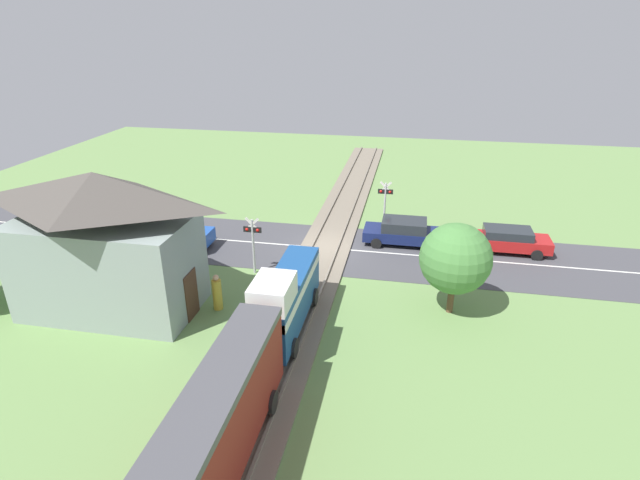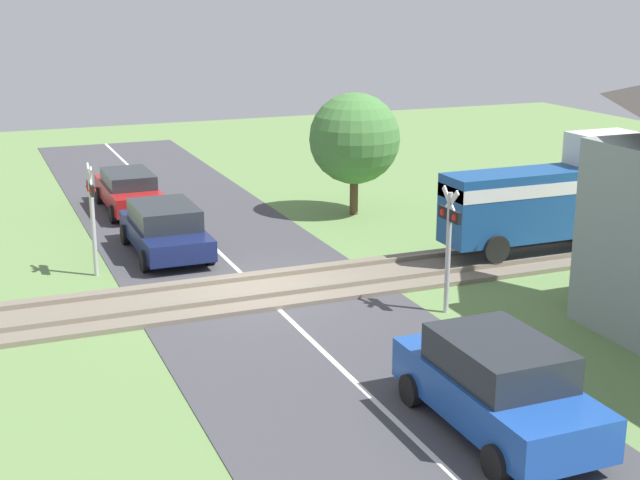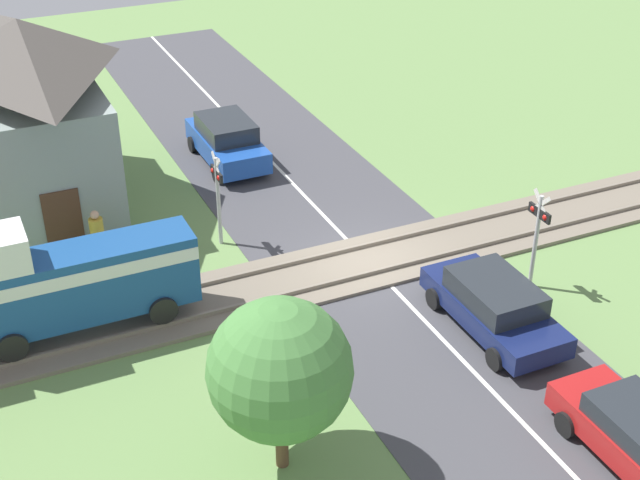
{
  "view_description": "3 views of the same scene",
  "coord_description": "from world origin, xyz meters",
  "views": [
    {
      "loc": [
        -4.52,
        24.95,
        11.65
      ],
      "look_at": [
        0.0,
        1.6,
        1.2
      ],
      "focal_mm": 28.0,
      "sensor_mm": 36.0,
      "label": 1
    },
    {
      "loc": [
        20.08,
        -6.57,
        7.31
      ],
      "look_at": [
        0.0,
        1.6,
        1.2
      ],
      "focal_mm": 50.0,
      "sensor_mm": 36.0,
      "label": 2
    },
    {
      "loc": [
        -19.74,
        10.66,
        13.9
      ],
      "look_at": [
        0.0,
        1.6,
        1.2
      ],
      "focal_mm": 50.0,
      "sensor_mm": 36.0,
      "label": 3
    }
  ],
  "objects": [
    {
      "name": "ground_plane",
      "position": [
        0.0,
        0.0,
        0.0
      ],
      "size": [
        60.0,
        60.0,
        0.0
      ],
      "primitive_type": "plane",
      "color": "#66894C"
    },
    {
      "name": "road_surface",
      "position": [
        0.0,
        0.0,
        0.01
      ],
      "size": [
        48.0,
        6.4,
        0.02
      ],
      "color": "#424247",
      "rests_on": "ground_plane"
    },
    {
      "name": "track_bed",
      "position": [
        0.0,
        0.0,
        0.07
      ],
      "size": [
        2.8,
        48.0,
        0.24
      ],
      "color": "#756B5B",
      "rests_on": "ground_plane"
    },
    {
      "name": "car_near_crossing",
      "position": [
        -4.23,
        -1.44,
        0.77
      ],
      "size": [
        4.49,
        1.99,
        1.46
      ],
      "color": "#141E4C",
      "rests_on": "ground_plane"
    },
    {
      "name": "car_far_side",
      "position": [
        8.38,
        1.44,
        0.86
      ],
      "size": [
        4.3,
        1.99,
        1.67
      ],
      "color": "#1E4CA8",
      "rests_on": "ground_plane"
    },
    {
      "name": "crossing_signal_west_approach",
      "position": [
        -2.97,
        -3.59,
        1.92
      ],
      "size": [
        0.9,
        0.18,
        2.99
      ],
      "color": "#B7B7B7",
      "rests_on": "ground_plane"
    },
    {
      "name": "crossing_signal_east_approach",
      "position": [
        2.97,
        3.59,
        1.92
      ],
      "size": [
        0.9,
        0.18,
        2.99
      ],
      "color": "#B7B7B7",
      "rests_on": "ground_plane"
    },
    {
      "name": "station_building",
      "position": [
        7.94,
        7.98,
        3.03
      ],
      "size": [
        7.82,
        4.25,
        6.21
      ],
      "color": "gray",
      "rests_on": "ground_plane"
    },
    {
      "name": "pedestrian_by_station",
      "position": [
        3.5,
        7.18,
        0.76
      ],
      "size": [
        0.41,
        0.41,
        1.67
      ],
      "color": "gold",
      "rests_on": "ground_plane"
    },
    {
      "name": "tree_roadside_hedge",
      "position": [
        -6.52,
        5.49,
        2.57
      ],
      "size": [
        3.02,
        3.02,
        4.09
      ],
      "color": "brown",
      "rests_on": "ground_plane"
    }
  ]
}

